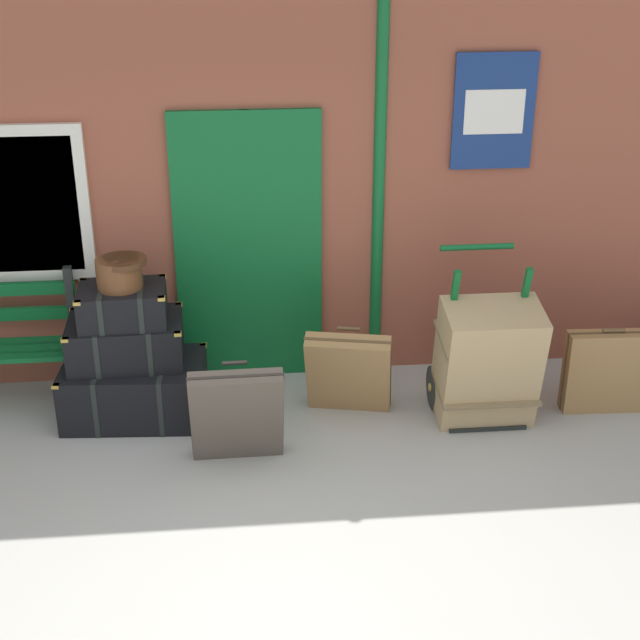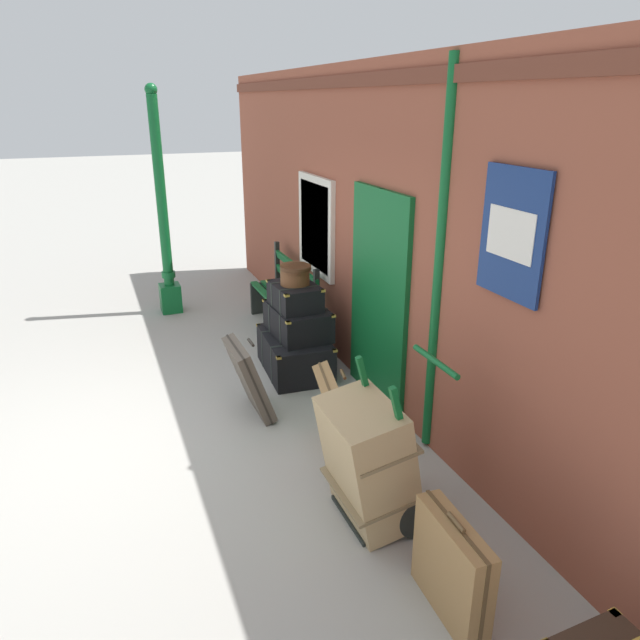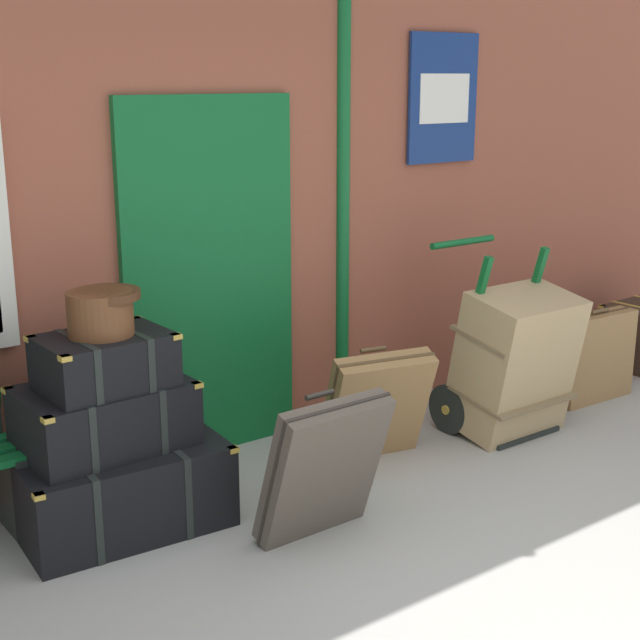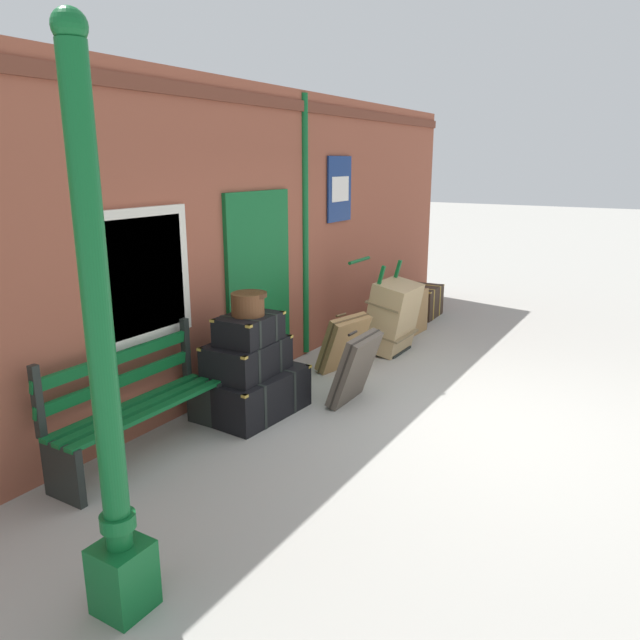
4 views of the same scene
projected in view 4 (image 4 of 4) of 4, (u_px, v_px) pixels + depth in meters
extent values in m
plane|color=#A3A099|center=(468.00, 422.00, 5.73)|extent=(60.00, 60.00, 0.00)
cube|color=brown|center=(246.00, 237.00, 6.61)|extent=(10.40, 0.30, 3.20)
cube|color=brown|center=(255.00, 99.00, 6.17)|extent=(10.40, 0.03, 0.12)
cube|color=#0F5B28|center=(259.00, 288.00, 6.65)|extent=(1.10, 0.05, 2.10)
cube|color=#093718|center=(260.00, 288.00, 6.65)|extent=(0.06, 0.02, 2.10)
cube|color=silver|center=(144.00, 276.00, 5.18)|extent=(1.04, 0.06, 1.16)
cube|color=silver|center=(145.00, 276.00, 5.17)|extent=(0.88, 0.02, 1.00)
cylinder|color=#0F5B28|center=(305.00, 229.00, 7.33)|extent=(0.09, 0.09, 3.14)
cube|color=navy|center=(339.00, 189.00, 7.89)|extent=(0.60, 0.02, 0.84)
cube|color=white|center=(340.00, 189.00, 7.88)|extent=(0.44, 0.01, 0.32)
cube|color=#0F5B28|center=(123.00, 577.00, 3.29)|extent=(0.28, 0.28, 0.40)
cylinder|color=#0F5B28|center=(98.00, 320.00, 2.92)|extent=(0.14, 0.14, 2.52)
cylinder|color=#0F5B28|center=(118.00, 521.00, 3.20)|extent=(0.19, 0.19, 0.08)
sphere|color=#0F5B28|center=(69.00, 26.00, 2.58)|extent=(0.16, 0.16, 0.16)
cube|color=#0F5B28|center=(153.00, 412.00, 4.85)|extent=(1.60, 0.09, 0.04)
cube|color=#0F5B28|center=(141.00, 408.00, 4.92)|extent=(1.60, 0.09, 0.04)
cube|color=#0F5B28|center=(129.00, 405.00, 4.99)|extent=(1.60, 0.09, 0.04)
cube|color=#0F5B28|center=(122.00, 381.00, 4.97)|extent=(1.60, 0.05, 0.10)
cube|color=#0F5B28|center=(120.00, 358.00, 4.91)|extent=(1.60, 0.05, 0.10)
cube|color=black|center=(63.00, 473.00, 4.35)|extent=(0.06, 0.40, 0.45)
cube|color=black|center=(38.00, 402.00, 4.32)|extent=(0.06, 0.06, 0.56)
cube|color=black|center=(205.00, 403.00, 5.60)|extent=(0.06, 0.40, 0.45)
cube|color=black|center=(186.00, 348.00, 5.57)|extent=(0.06, 0.06, 0.56)
cube|color=black|center=(255.00, 393.00, 5.87)|extent=(1.04, 0.70, 0.42)
cube|color=black|center=(240.00, 400.00, 5.69)|extent=(0.08, 0.65, 0.43)
cube|color=black|center=(270.00, 386.00, 6.05)|extent=(0.08, 0.65, 0.43)
cube|color=#B79338|center=(245.00, 396.00, 5.28)|extent=(0.05, 0.05, 0.02)
cube|color=#B79338|center=(309.00, 366.00, 6.04)|extent=(0.05, 0.05, 0.02)
cube|color=#B79338|center=(196.00, 382.00, 5.61)|extent=(0.05, 0.05, 0.02)
cube|color=#B79338|center=(263.00, 356.00, 6.37)|extent=(0.05, 0.05, 0.02)
cube|color=silver|center=(280.00, 399.00, 5.72)|extent=(0.36, 0.01, 0.10)
cube|color=black|center=(247.00, 357.00, 5.77)|extent=(0.82, 0.56, 0.32)
cube|color=black|center=(236.00, 363.00, 5.62)|extent=(0.05, 0.55, 0.33)
cube|color=black|center=(258.00, 352.00, 5.93)|extent=(0.05, 0.55, 0.33)
cube|color=#B79338|center=(244.00, 358.00, 5.30)|extent=(0.05, 0.05, 0.02)
cube|color=#B79338|center=(290.00, 336.00, 5.94)|extent=(0.05, 0.05, 0.02)
cube|color=#B79338|center=(200.00, 349.00, 5.53)|extent=(0.05, 0.05, 0.02)
cube|color=#B79338|center=(249.00, 330.00, 6.17)|extent=(0.05, 0.05, 0.02)
cube|color=black|center=(249.00, 329.00, 5.69)|extent=(0.62, 0.46, 0.26)
cube|color=black|center=(241.00, 332.00, 5.57)|extent=(0.05, 0.45, 0.27)
cube|color=black|center=(257.00, 325.00, 5.80)|extent=(0.05, 0.45, 0.27)
cube|color=#B79338|center=(249.00, 326.00, 5.33)|extent=(0.05, 0.05, 0.02)
cube|color=#B79338|center=(283.00, 313.00, 5.80)|extent=(0.05, 0.05, 0.02)
cube|color=#B79338|center=(213.00, 321.00, 5.51)|extent=(0.05, 0.05, 0.02)
cube|color=#B79338|center=(249.00, 308.00, 5.99)|extent=(0.05, 0.05, 0.02)
cylinder|color=brown|center=(248.00, 304.00, 5.63)|extent=(0.31, 0.31, 0.21)
cylinder|color=#432715|center=(249.00, 295.00, 5.63)|extent=(0.33, 0.33, 0.04)
cube|color=black|center=(393.00, 351.00, 7.83)|extent=(0.56, 0.28, 0.03)
cube|color=#0F5B28|center=(371.00, 310.00, 7.58)|extent=(0.04, 0.35, 1.17)
cube|color=#0F5B28|center=(388.00, 303.00, 7.99)|extent=(0.04, 0.35, 1.17)
cylinder|color=#0F5B28|center=(359.00, 260.00, 7.79)|extent=(0.54, 0.04, 0.04)
cylinder|color=black|center=(364.00, 343.00, 7.66)|extent=(0.04, 0.32, 0.32)
cylinder|color=#B79338|center=(364.00, 343.00, 7.66)|extent=(0.07, 0.06, 0.06)
cylinder|color=black|center=(385.00, 331.00, 8.19)|extent=(0.04, 0.32, 0.32)
cylinder|color=#B79338|center=(385.00, 331.00, 8.19)|extent=(0.07, 0.06, 0.06)
cube|color=tan|center=(393.00, 316.00, 7.72)|extent=(0.68, 0.59, 0.94)
cube|color=olive|center=(392.00, 331.00, 7.77)|extent=(0.70, 0.46, 0.11)
cube|color=olive|center=(393.00, 302.00, 7.67)|extent=(0.70, 0.46, 0.11)
cube|color=olive|center=(344.00, 343.00, 7.05)|extent=(0.67, 0.50, 0.68)
cylinder|color=brown|center=(341.00, 315.00, 6.99)|extent=(0.16, 0.06, 0.03)
cube|color=brown|center=(344.00, 343.00, 7.05)|extent=(0.66, 0.39, 0.65)
cube|color=#51473D|center=(355.00, 369.00, 6.09)|extent=(0.61, 0.37, 0.74)
cylinder|color=#302A24|center=(353.00, 333.00, 6.01)|extent=(0.16, 0.03, 0.03)
cube|color=#2C2721|center=(355.00, 369.00, 6.09)|extent=(0.62, 0.27, 0.72)
cube|color=olive|center=(414.00, 313.00, 8.58)|extent=(0.64, 0.18, 0.62)
cylinder|color=brown|center=(415.00, 290.00, 8.50)|extent=(0.16, 0.03, 0.03)
cube|color=brown|center=(414.00, 313.00, 8.58)|extent=(0.65, 0.05, 0.63)
cube|color=#332319|center=(422.00, 301.00, 9.57)|extent=(0.70, 0.51, 0.48)
cube|color=#B79338|center=(419.00, 303.00, 9.44)|extent=(0.05, 0.49, 0.49)
cube|color=#B79338|center=(426.00, 300.00, 9.70)|extent=(0.05, 0.49, 0.49)
cube|color=#B79338|center=(430.00, 293.00, 9.14)|extent=(0.05, 0.05, 0.02)
cube|color=#B79338|center=(443.00, 285.00, 9.68)|extent=(0.05, 0.05, 0.02)
cube|color=#B79338|center=(403.00, 290.00, 9.35)|extent=(0.05, 0.05, 0.02)
cube|color=#B79338|center=(417.00, 283.00, 9.89)|extent=(0.05, 0.05, 0.02)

